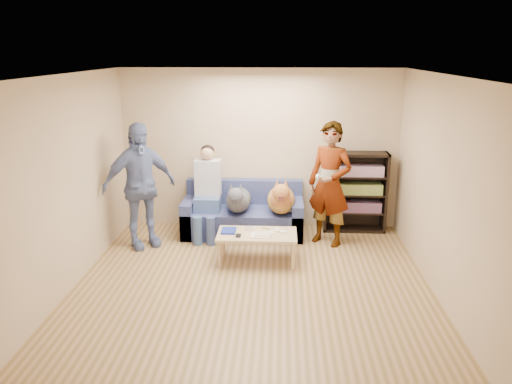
# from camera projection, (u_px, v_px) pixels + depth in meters

# --- Properties ---
(ground) EXTENTS (5.00, 5.00, 0.00)m
(ground) POSITION_uv_depth(u_px,v_px,m) (251.00, 294.00, 6.10)
(ground) COLOR olive
(ground) RESTS_ON ground
(ceiling) EXTENTS (5.00, 5.00, 0.00)m
(ceiling) POSITION_uv_depth(u_px,v_px,m) (250.00, 76.00, 5.38)
(ceiling) COLOR white
(ceiling) RESTS_ON ground
(wall_back) EXTENTS (4.50, 0.00, 4.50)m
(wall_back) POSITION_uv_depth(u_px,v_px,m) (260.00, 149.00, 8.14)
(wall_back) COLOR tan
(wall_back) RESTS_ON ground
(wall_front) EXTENTS (4.50, 0.00, 4.50)m
(wall_front) POSITION_uv_depth(u_px,v_px,m) (228.00, 294.00, 3.34)
(wall_front) COLOR tan
(wall_front) RESTS_ON ground
(wall_left) EXTENTS (0.00, 5.00, 5.00)m
(wall_left) POSITION_uv_depth(u_px,v_px,m) (60.00, 189.00, 5.85)
(wall_left) COLOR tan
(wall_left) RESTS_ON ground
(wall_right) EXTENTS (0.00, 5.00, 5.00)m
(wall_right) POSITION_uv_depth(u_px,v_px,m) (449.00, 194.00, 5.63)
(wall_right) COLOR tan
(wall_right) RESTS_ON ground
(blanket) EXTENTS (0.39, 0.33, 0.14)m
(blanket) POSITION_uv_depth(u_px,v_px,m) (289.00, 207.00, 7.80)
(blanket) COLOR #A6A6AA
(blanket) RESTS_ON sofa
(person_standing_right) EXTENTS (0.82, 0.75, 1.87)m
(person_standing_right) POSITION_uv_depth(u_px,v_px,m) (330.00, 184.00, 7.44)
(person_standing_right) COLOR gray
(person_standing_right) RESTS_ON ground
(person_standing_left) EXTENTS (1.16, 1.02, 1.88)m
(person_standing_left) POSITION_uv_depth(u_px,v_px,m) (139.00, 186.00, 7.34)
(person_standing_left) COLOR #6D82AE
(person_standing_left) RESTS_ON ground
(held_controller) EXTENTS (0.07, 0.13, 0.03)m
(held_controller) POSITION_uv_depth(u_px,v_px,m) (318.00, 176.00, 7.21)
(held_controller) COLOR white
(held_controller) RESTS_ON person_standing_right
(notebook_blue) EXTENTS (0.20, 0.26, 0.03)m
(notebook_blue) POSITION_uv_depth(u_px,v_px,m) (229.00, 231.00, 6.98)
(notebook_blue) COLOR navy
(notebook_blue) RESTS_ON coffee_table
(papers) EXTENTS (0.26, 0.20, 0.02)m
(papers) POSITION_uv_depth(u_px,v_px,m) (260.00, 235.00, 6.81)
(papers) COLOR white
(papers) RESTS_ON coffee_table
(magazine) EXTENTS (0.22, 0.17, 0.01)m
(magazine) POSITION_uv_depth(u_px,v_px,m) (263.00, 234.00, 6.83)
(magazine) COLOR beige
(magazine) RESTS_ON coffee_table
(camera_silver) EXTENTS (0.11, 0.06, 0.05)m
(camera_silver) POSITION_uv_depth(u_px,v_px,m) (249.00, 228.00, 7.03)
(camera_silver) COLOR silver
(camera_silver) RESTS_ON coffee_table
(controller_a) EXTENTS (0.04, 0.13, 0.03)m
(controller_a) POSITION_uv_depth(u_px,v_px,m) (277.00, 230.00, 6.99)
(controller_a) COLOR white
(controller_a) RESTS_ON coffee_table
(controller_b) EXTENTS (0.09, 0.06, 0.03)m
(controller_b) POSITION_uv_depth(u_px,v_px,m) (283.00, 232.00, 6.91)
(controller_b) COLOR white
(controller_b) RESTS_ON coffee_table
(headphone_cup_a) EXTENTS (0.07, 0.07, 0.02)m
(headphone_cup_a) POSITION_uv_depth(u_px,v_px,m) (271.00, 233.00, 6.88)
(headphone_cup_a) COLOR white
(headphone_cup_a) RESTS_ON coffee_table
(headphone_cup_b) EXTENTS (0.07, 0.07, 0.02)m
(headphone_cup_b) POSITION_uv_depth(u_px,v_px,m) (271.00, 231.00, 6.96)
(headphone_cup_b) COLOR white
(headphone_cup_b) RESTS_ON coffee_table
(pen_orange) EXTENTS (0.13, 0.06, 0.01)m
(pen_orange) POSITION_uv_depth(u_px,v_px,m) (255.00, 237.00, 6.76)
(pen_orange) COLOR orange
(pen_orange) RESTS_ON coffee_table
(pen_black) EXTENTS (0.13, 0.08, 0.01)m
(pen_black) POSITION_uv_depth(u_px,v_px,m) (266.00, 229.00, 7.08)
(pen_black) COLOR black
(pen_black) RESTS_ON coffee_table
(wallet) EXTENTS (0.07, 0.12, 0.02)m
(wallet) POSITION_uv_depth(u_px,v_px,m) (238.00, 236.00, 6.81)
(wallet) COLOR black
(wallet) RESTS_ON coffee_table
(sofa) EXTENTS (1.90, 0.85, 0.82)m
(sofa) POSITION_uv_depth(u_px,v_px,m) (243.00, 216.00, 8.05)
(sofa) COLOR #515B93
(sofa) RESTS_ON ground
(person_seated) EXTENTS (0.40, 0.73, 1.47)m
(person_seated) POSITION_uv_depth(u_px,v_px,m) (207.00, 189.00, 7.81)
(person_seated) COLOR #456B97
(person_seated) RESTS_ON sofa
(dog_gray) EXTENTS (0.39, 1.24, 0.57)m
(dog_gray) POSITION_uv_depth(u_px,v_px,m) (238.00, 200.00, 7.75)
(dog_gray) COLOR #494D53
(dog_gray) RESTS_ON sofa
(dog_tan) EXTENTS (0.43, 1.18, 0.63)m
(dog_tan) POSITION_uv_depth(u_px,v_px,m) (281.00, 199.00, 7.71)
(dog_tan) COLOR #AE7F35
(dog_tan) RESTS_ON sofa
(coffee_table) EXTENTS (1.10, 0.60, 0.42)m
(coffee_table) POSITION_uv_depth(u_px,v_px,m) (257.00, 236.00, 6.93)
(coffee_table) COLOR #D5C083
(coffee_table) RESTS_ON ground
(bookshelf) EXTENTS (1.00, 0.34, 1.30)m
(bookshelf) POSITION_uv_depth(u_px,v_px,m) (355.00, 190.00, 8.07)
(bookshelf) COLOR black
(bookshelf) RESTS_ON ground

